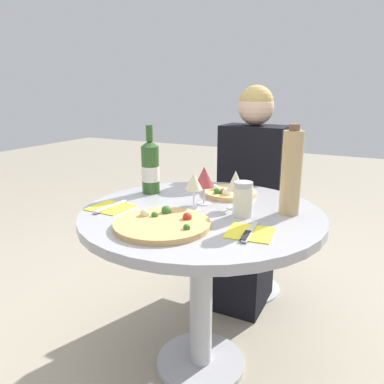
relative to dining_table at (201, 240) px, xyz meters
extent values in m
plane|color=#9E937F|center=(0.00, 0.00, -0.60)|extent=(12.00, 12.00, 0.00)
cylinder|color=#B2B2B7|center=(0.00, 0.00, -0.58)|extent=(0.39, 0.39, 0.02)
cylinder|color=#B2B2B7|center=(0.00, 0.00, -0.24)|extent=(0.10, 0.10, 0.66)
cylinder|color=#9E9EA3|center=(0.00, 0.00, 0.11)|extent=(0.96, 0.96, 0.04)
cylinder|color=silver|center=(-0.02, 0.73, -0.59)|extent=(0.38, 0.38, 0.01)
cylinder|color=silver|center=(-0.02, 0.73, -0.37)|extent=(0.06, 0.06, 0.44)
cube|color=silver|center=(-0.02, 0.73, -0.14)|extent=(0.43, 0.43, 0.03)
cube|color=silver|center=(-0.02, 0.93, 0.12)|extent=(0.43, 0.02, 0.49)
cube|color=black|center=(-0.02, 0.56, -0.36)|extent=(0.30, 0.34, 0.47)
cube|color=black|center=(-0.02, 0.73, 0.14)|extent=(0.35, 0.22, 0.52)
sphere|color=#DBB293|center=(-0.02, 0.73, 0.50)|extent=(0.19, 0.19, 0.19)
sphere|color=tan|center=(-0.02, 0.73, 0.52)|extent=(0.19, 0.19, 0.19)
cylinder|color=tan|center=(-0.04, -0.23, 0.14)|extent=(0.34, 0.34, 0.02)
sphere|color=beige|center=(-0.13, -0.20, 0.15)|extent=(0.04, 0.04, 0.04)
sphere|color=#336B28|center=(0.06, -0.25, 0.15)|extent=(0.02, 0.02, 0.02)
sphere|color=#336B28|center=(-0.10, -0.19, 0.15)|extent=(0.03, 0.03, 0.03)
sphere|color=#336B28|center=(-0.08, -0.14, 0.15)|extent=(0.04, 0.04, 0.04)
sphere|color=#B22D1E|center=(0.02, -0.16, 0.15)|extent=(0.03, 0.03, 0.03)
cylinder|color=#DBB26B|center=(0.02, 0.26, 0.14)|extent=(0.24, 0.24, 0.02)
sphere|color=#336B28|center=(-0.02, 0.20, 0.15)|extent=(0.03, 0.03, 0.03)
sphere|color=#B22D1E|center=(0.01, 0.21, 0.15)|extent=(0.03, 0.03, 0.03)
sphere|color=beige|center=(0.03, 0.19, 0.16)|extent=(0.04, 0.04, 0.04)
sphere|color=#336B28|center=(0.07, 0.30, 0.15)|extent=(0.04, 0.04, 0.04)
sphere|color=beige|center=(-0.05, 0.25, 0.15)|extent=(0.03, 0.03, 0.03)
cylinder|color=#2D5623|center=(-0.32, 0.13, 0.23)|extent=(0.08, 0.08, 0.22)
cone|color=#2D5623|center=(-0.32, 0.13, 0.36)|extent=(0.08, 0.08, 0.03)
cylinder|color=#2D5623|center=(-0.32, 0.13, 0.40)|extent=(0.03, 0.03, 0.07)
cylinder|color=silver|center=(-0.32, 0.13, 0.22)|extent=(0.08, 0.08, 0.07)
cylinder|color=tan|center=(0.32, 0.12, 0.29)|extent=(0.08, 0.08, 0.32)
cylinder|color=brown|center=(0.32, 0.12, 0.46)|extent=(0.04, 0.04, 0.02)
cylinder|color=silver|center=(0.17, 0.01, 0.18)|extent=(0.07, 0.07, 0.11)
cylinder|color=#B2B2B7|center=(0.17, 0.01, 0.25)|extent=(0.07, 0.07, 0.02)
cylinder|color=silver|center=(-0.03, -0.01, 0.13)|extent=(0.06, 0.06, 0.00)
cylinder|color=silver|center=(-0.03, -0.01, 0.17)|extent=(0.01, 0.01, 0.08)
cone|color=beige|center=(-0.03, -0.01, 0.24)|extent=(0.07, 0.07, 0.07)
cylinder|color=silver|center=(-0.03, 0.09, 0.13)|extent=(0.06, 0.06, 0.00)
cylinder|color=silver|center=(-0.03, 0.09, 0.17)|extent=(0.01, 0.01, 0.07)
cone|color=#9E383D|center=(-0.03, 0.09, 0.24)|extent=(0.08, 0.08, 0.08)
cylinder|color=silver|center=(0.11, 0.09, 0.13)|extent=(0.06, 0.06, 0.00)
cylinder|color=silver|center=(0.11, 0.09, 0.17)|extent=(0.01, 0.01, 0.07)
cone|color=beige|center=(0.11, 0.09, 0.24)|extent=(0.07, 0.07, 0.08)
cube|color=yellow|center=(-0.34, -0.14, 0.13)|extent=(0.15, 0.15, 0.00)
cube|color=silver|center=(-0.34, -0.14, 0.13)|extent=(0.02, 0.19, 0.00)
cube|color=silver|center=(-0.34, -0.18, 0.14)|extent=(0.02, 0.09, 0.00)
cube|color=yellow|center=(0.25, -0.15, 0.13)|extent=(0.17, 0.17, 0.00)
cube|color=silver|center=(0.25, -0.15, 0.13)|extent=(0.04, 0.19, 0.00)
cube|color=black|center=(0.25, -0.19, 0.14)|extent=(0.03, 0.09, 0.00)
camera|label=1|loc=(0.60, -1.27, 0.59)|focal=35.00mm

